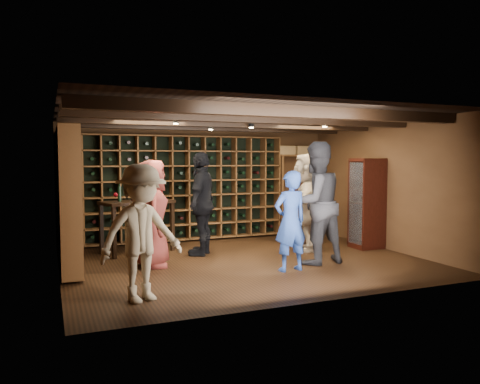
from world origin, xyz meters
name	(u,v)px	position (x,y,z in m)	size (l,w,h in m)	color
ground	(245,261)	(0.00, 0.00, 0.00)	(6.00, 6.00, 0.00)	black
room_shell	(243,121)	(0.00, 0.05, 2.42)	(6.00, 6.00, 6.00)	#55351D
wine_rack_back	(180,188)	(-0.52, 2.33, 1.15)	(4.65, 0.30, 2.20)	brown
wine_rack_left	(67,196)	(-2.83, 0.82, 1.15)	(0.30, 2.65, 2.20)	brown
crate_shelf	(300,167)	(2.41, 2.32, 1.57)	(1.20, 0.32, 2.07)	brown
display_cabinet	(367,205)	(2.71, 0.20, 0.86)	(0.55, 0.50, 1.75)	black
man_blue_shirt	(290,221)	(0.39, -0.93, 0.79)	(0.58, 0.38, 1.58)	navy
man_grey_suit	(316,203)	(1.04, -0.62, 1.03)	(1.00, 0.78, 2.06)	black
guest_red_floral	(152,214)	(-1.57, 0.19, 0.88)	(0.86, 0.56, 1.75)	maroon
guest_woman_black	(202,204)	(-0.51, 0.80, 0.95)	(1.11, 0.46, 1.89)	black
guest_khaki	(141,233)	(-2.07, -1.62, 0.85)	(1.10, 0.63, 1.70)	gray
guest_beige	(307,202)	(1.51, 0.46, 0.94)	(1.75, 0.56, 1.89)	tan
tasting_table	(137,207)	(-1.58, 1.47, 0.86)	(1.44, 1.01, 1.26)	black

